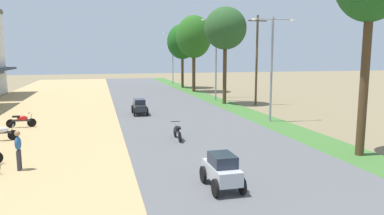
# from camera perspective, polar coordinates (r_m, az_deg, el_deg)

# --- Properties ---
(parked_motorbike_fifth) EXTENTS (1.80, 0.54, 0.94)m
(parked_motorbike_fifth) POSITION_cam_1_polar(r_m,az_deg,el_deg) (21.95, -28.17, -3.44)
(parked_motorbike_fifth) COLOR black
(parked_motorbike_fifth) RESTS_ON dirt_shoulder
(parked_motorbike_sixth) EXTENTS (1.80, 0.54, 0.94)m
(parked_motorbike_sixth) POSITION_cam_1_polar(r_m,az_deg,el_deg) (25.39, -25.54, -1.78)
(parked_motorbike_sixth) COLOR black
(parked_motorbike_sixth) RESTS_ON dirt_shoulder
(pedestrian_on_shoulder) EXTENTS (0.27, 0.38, 1.62)m
(pedestrian_on_shoulder) POSITION_cam_1_polar(r_m,az_deg,el_deg) (16.02, -25.97, -5.86)
(pedestrian_on_shoulder) COLOR #33333D
(pedestrian_on_shoulder) RESTS_ON dirt_shoulder
(median_tree_second) EXTENTS (3.92, 3.92, 9.02)m
(median_tree_second) POSITION_cam_1_polar(r_m,az_deg,el_deg) (34.05, 5.33, 12.39)
(median_tree_second) COLOR #4C351E
(median_tree_second) RESTS_ON median_strip
(median_tree_third) EXTENTS (4.42, 4.42, 9.51)m
(median_tree_third) POSITION_cam_1_polar(r_m,az_deg,el_deg) (45.39, 0.29, 11.18)
(median_tree_third) COLOR #4C351E
(median_tree_third) RESTS_ON median_strip
(median_tree_fourth) EXTENTS (4.30, 4.30, 8.92)m
(median_tree_fourth) POSITION_cam_1_polar(r_m,az_deg,el_deg) (50.98, -1.55, 10.44)
(median_tree_fourth) COLOR #4C351E
(median_tree_fourth) RESTS_ON median_strip
(streetlamp_mid) EXTENTS (3.16, 0.20, 7.16)m
(streetlamp_mid) POSITION_cam_1_polar(r_m,az_deg,el_deg) (25.29, 12.61, 7.17)
(streetlamp_mid) COLOR gray
(streetlamp_mid) RESTS_ON median_strip
(streetlamp_far) EXTENTS (3.16, 0.20, 8.24)m
(streetlamp_far) POSITION_cam_1_polar(r_m,az_deg,el_deg) (36.50, 3.85, 8.53)
(streetlamp_far) COLOR gray
(streetlamp_far) RESTS_ON median_strip
(streetlamp_farthest) EXTENTS (3.16, 0.20, 8.21)m
(streetlamp_farthest) POSITION_cam_1_polar(r_m,az_deg,el_deg) (57.67, -3.09, 8.46)
(streetlamp_farthest) COLOR gray
(streetlamp_farthest) RESTS_ON median_strip
(utility_pole_near) EXTENTS (1.80, 0.20, 9.69)m
(utility_pole_near) POSITION_cam_1_polar(r_m,az_deg,el_deg) (39.37, 5.30, 8.87)
(utility_pole_near) COLOR brown
(utility_pole_near) RESTS_ON ground
(utility_pole_far) EXTENTS (1.80, 0.20, 8.25)m
(utility_pole_far) POSITION_cam_1_polar(r_m,az_deg,el_deg) (33.80, 10.28, 7.64)
(utility_pole_far) COLOR brown
(utility_pole_far) RESTS_ON ground
(car_hatchback_silver) EXTENTS (1.04, 2.00, 1.23)m
(car_hatchback_silver) POSITION_cam_1_polar(r_m,az_deg,el_deg) (12.56, 4.80, -9.85)
(car_hatchback_silver) COLOR #B7BCC1
(car_hatchback_silver) RESTS_ON road_strip
(car_sedan_charcoal) EXTENTS (1.10, 2.26, 1.19)m
(car_sedan_charcoal) POSITION_cam_1_polar(r_m,az_deg,el_deg) (28.10, -8.37, 0.25)
(car_sedan_charcoal) COLOR #282D33
(car_sedan_charcoal) RESTS_ON road_strip
(motorbike_ahead_third) EXTENTS (0.54, 1.80, 0.94)m
(motorbike_ahead_third) POSITION_cam_1_polar(r_m,az_deg,el_deg) (19.56, -2.38, -3.72)
(motorbike_ahead_third) COLOR black
(motorbike_ahead_third) RESTS_ON road_strip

